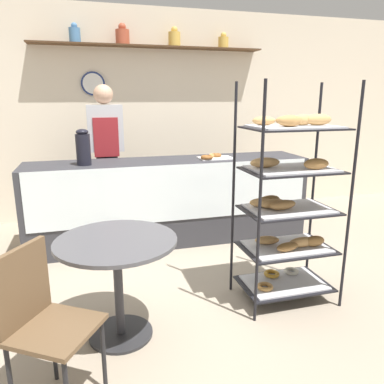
# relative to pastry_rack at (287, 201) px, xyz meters

# --- Properties ---
(ground_plane) EXTENTS (14.00, 14.00, 0.00)m
(ground_plane) POSITION_rel_pastry_rack_xyz_m (-0.59, 0.11, -0.81)
(ground_plane) COLOR gray
(back_wall) EXTENTS (10.00, 0.30, 2.70)m
(back_wall) POSITION_rel_pastry_rack_xyz_m (-0.59, 2.64, 0.55)
(back_wall) COLOR beige
(back_wall) RESTS_ON ground_plane
(display_counter) EXTENTS (3.06, 0.63, 0.92)m
(display_counter) POSITION_rel_pastry_rack_xyz_m (-0.59, 1.50, -0.35)
(display_counter) COLOR #333338
(display_counter) RESTS_ON ground_plane
(pastry_rack) EXTENTS (0.75, 0.50, 1.70)m
(pastry_rack) POSITION_rel_pastry_rack_xyz_m (0.00, 0.00, 0.00)
(pastry_rack) COLOR black
(pastry_rack) RESTS_ON ground_plane
(person_worker) EXTENTS (0.39, 0.23, 1.72)m
(person_worker) POSITION_rel_pastry_rack_xyz_m (-1.23, 1.96, 0.14)
(person_worker) COLOR #282833
(person_worker) RESTS_ON ground_plane
(cafe_table) EXTENTS (0.79, 0.79, 0.70)m
(cafe_table) POSITION_rel_pastry_rack_xyz_m (-1.31, -0.15, -0.28)
(cafe_table) COLOR #262628
(cafe_table) RESTS_ON ground_plane
(cafe_chair) EXTENTS (0.53, 0.53, 0.88)m
(cafe_chair) POSITION_rel_pastry_rack_xyz_m (-1.73, -0.64, -0.27)
(cafe_chair) COLOR black
(cafe_chair) RESTS_ON ground_plane
(coffee_carafe) EXTENTS (0.14, 0.14, 0.36)m
(coffee_carafe) POSITION_rel_pastry_rack_xyz_m (-1.49, 1.43, 0.28)
(coffee_carafe) COLOR black
(coffee_carafe) RESTS_ON display_counter
(donut_tray_counter) EXTENTS (0.39, 0.27, 0.05)m
(donut_tray_counter) POSITION_rel_pastry_rack_xyz_m (-0.10, 1.45, 0.13)
(donut_tray_counter) COLOR white
(donut_tray_counter) RESTS_ON display_counter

